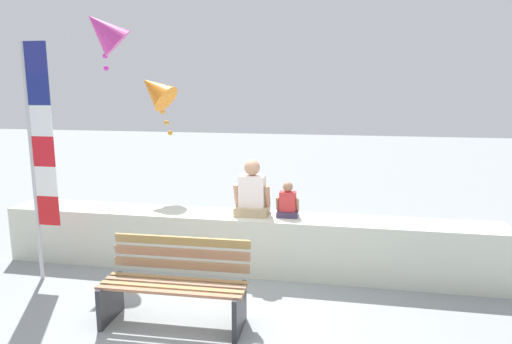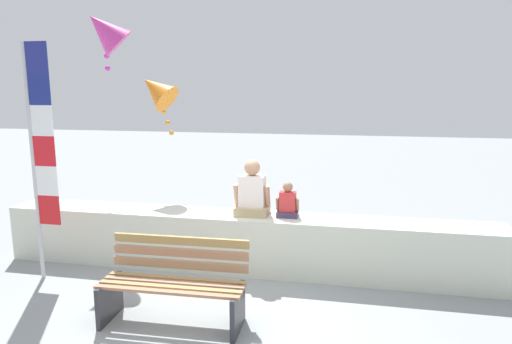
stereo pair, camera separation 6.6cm
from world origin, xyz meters
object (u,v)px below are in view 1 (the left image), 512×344
object	(u,v)px
park_bench	(175,286)
person_adult	(252,193)
kite_orange	(155,90)
kite_magenta	(103,30)
person_child	(288,203)
flag_banner	(38,148)

from	to	relation	value
park_bench	person_adult	world-z (taller)	person_adult
park_bench	person_adult	size ratio (longest dim) A/B	2.05
kite_orange	kite_magenta	xyz separation A→B (m)	(-0.60, -0.39, 0.87)
person_child	flag_banner	xyz separation A→B (m)	(-3.05, -0.84, 0.77)
kite_orange	park_bench	bearing A→B (deg)	-64.28
person_adult	kite_orange	distance (m)	2.40
person_child	kite_magenta	world-z (taller)	kite_magenta
person_child	flag_banner	world-z (taller)	flag_banner
park_bench	kite_magenta	size ratio (longest dim) A/B	1.62
person_child	park_bench	bearing A→B (deg)	-122.53
kite_magenta	kite_orange	bearing A→B (deg)	33.06
kite_orange	kite_magenta	size ratio (longest dim) A/B	1.15
flag_banner	kite_orange	size ratio (longest dim) A/B	2.76
person_adult	person_child	distance (m)	0.50
person_child	kite_orange	world-z (taller)	kite_orange
person_adult	flag_banner	bearing A→B (deg)	-161.86
flag_banner	kite_orange	world-z (taller)	flag_banner
person_child	kite_magenta	size ratio (longest dim) A/B	0.49
kite_orange	flag_banner	bearing A→B (deg)	-115.31
park_bench	kite_orange	bearing A→B (deg)	115.72
kite_magenta	person_child	bearing A→B (deg)	-10.68
park_bench	flag_banner	xyz separation A→B (m)	(-2.04, 0.74, 1.33)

